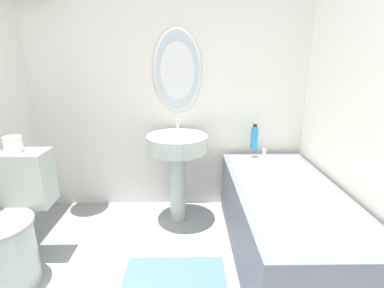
{
  "coord_description": "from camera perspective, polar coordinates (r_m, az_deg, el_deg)",
  "views": [
    {
      "loc": [
        0.17,
        -0.17,
        1.36
      ],
      "look_at": [
        0.19,
        1.44,
        0.88
      ],
      "focal_mm": 26.0,
      "sensor_mm": 36.0,
      "label": 1
    }
  ],
  "objects": [
    {
      "name": "bathtub",
      "position": [
        2.13,
        18.42,
        -14.71
      ],
      "size": [
        0.71,
        1.46,
        0.61
      ],
      "color": "slate",
      "rests_on": "ground_plane"
    },
    {
      "name": "toilet",
      "position": [
        2.16,
        -33.29,
        -13.95
      ],
      "size": [
        0.4,
        0.58,
        0.79
      ],
      "color": "#B2BCB2",
      "rests_on": "ground_plane"
    },
    {
      "name": "wall_back",
      "position": [
        2.52,
        -7.38,
        15.12
      ],
      "size": [
        2.56,
        0.35,
        2.4
      ],
      "color": "silver",
      "rests_on": "ground_plane"
    },
    {
      "name": "pedestal_sink",
      "position": [
        2.33,
        -3.02,
        -2.28
      ],
      "size": [
        0.5,
        0.5,
        0.87
      ],
      "color": "#B2BCB2",
      "rests_on": "ground_plane"
    },
    {
      "name": "shampoo_bottle",
      "position": [
        2.51,
        12.67,
        1.32
      ],
      "size": [
        0.06,
        0.06,
        0.22
      ],
      "color": "#2D84C6",
      "rests_on": "bathtub"
    },
    {
      "name": "bath_mat",
      "position": [
        1.98,
        -3.61,
        -26.16
      ],
      "size": [
        0.66,
        0.41,
        0.02
      ],
      "color": "#4C7093",
      "rests_on": "ground_plane"
    },
    {
      "name": "toilet_paper_roll",
      "position": [
        2.13,
        -32.85,
        -0.03
      ],
      "size": [
        0.11,
        0.11,
        0.1
      ],
      "color": "white",
      "rests_on": "toilet"
    }
  ]
}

